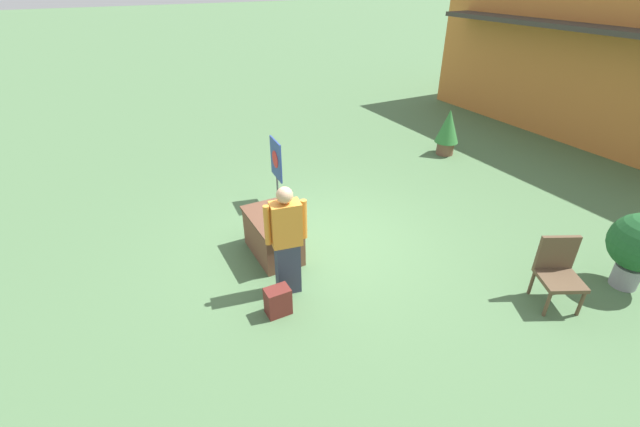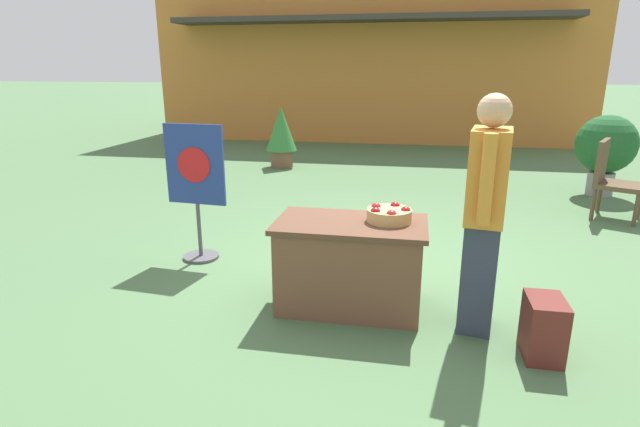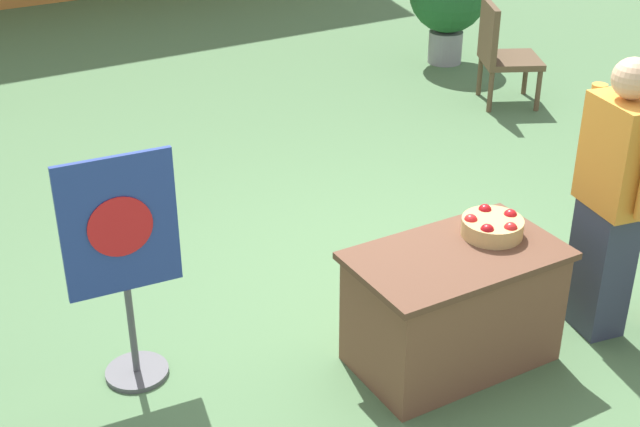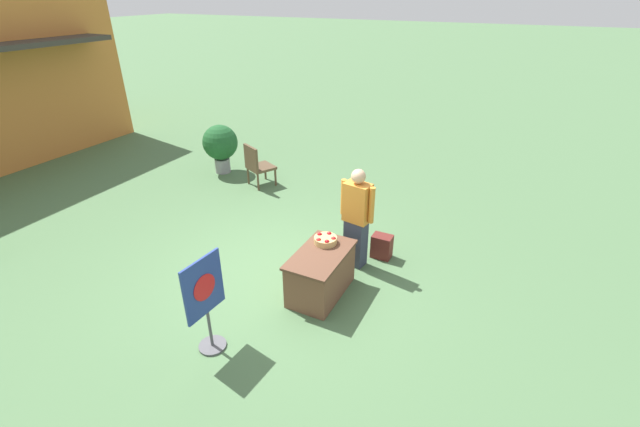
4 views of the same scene
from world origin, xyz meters
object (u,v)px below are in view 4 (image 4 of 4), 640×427
object	(u,v)px
apple_basket	(325,240)
person_visitor	(357,218)
display_table	(321,273)
potted_plant_near_right	(220,144)
patio_chair	(257,164)
poster_board	(206,301)
backpack	(382,246)

from	to	relation	value
apple_basket	person_visitor	world-z (taller)	person_visitor
apple_basket	person_visitor	bearing A→B (deg)	-18.56
display_table	apple_basket	distance (m)	0.51
potted_plant_near_right	display_table	bearing A→B (deg)	-126.69
apple_basket	patio_chair	xyz separation A→B (m)	(2.67, 3.06, -0.23)
display_table	potted_plant_near_right	size ratio (longest dim) A/B	0.98
potted_plant_near_right	poster_board	bearing A→B (deg)	-143.58
apple_basket	potted_plant_near_right	world-z (taller)	potted_plant_near_right
backpack	potted_plant_near_right	world-z (taller)	potted_plant_near_right
poster_board	patio_chair	size ratio (longest dim) A/B	1.36
apple_basket	backpack	bearing A→B (deg)	-27.74
patio_chair	potted_plant_near_right	xyz separation A→B (m)	(0.32, 1.28, 0.19)
apple_basket	backpack	xyz separation A→B (m)	(1.08, -0.57, -0.57)
person_visitor	patio_chair	bearing A→B (deg)	-111.50
person_visitor	potted_plant_near_right	distance (m)	5.12
apple_basket	poster_board	size ratio (longest dim) A/B	0.26
display_table	person_visitor	size ratio (longest dim) A/B	0.69
person_visitor	apple_basket	bearing A→B (deg)	-8.91
person_visitor	patio_chair	distance (m)	3.85
patio_chair	potted_plant_near_right	world-z (taller)	potted_plant_near_right
apple_basket	potted_plant_near_right	bearing A→B (deg)	55.43
patio_chair	potted_plant_near_right	distance (m)	1.34
poster_board	patio_chair	bearing A→B (deg)	121.73
poster_board	patio_chair	distance (m)	5.17
person_visitor	poster_board	world-z (taller)	person_visitor
poster_board	backpack	bearing A→B (deg)	71.66
person_visitor	potted_plant_near_right	bearing A→B (deg)	-107.16
apple_basket	backpack	distance (m)	1.34
display_table	person_visitor	xyz separation A→B (m)	(0.97, -0.17, 0.52)
patio_chair	display_table	bearing A→B (deg)	-107.05
poster_board	potted_plant_near_right	distance (m)	6.11
patio_chair	potted_plant_near_right	bearing A→B (deg)	102.32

